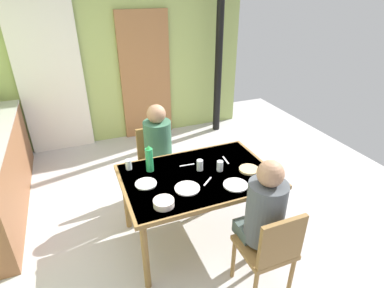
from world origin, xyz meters
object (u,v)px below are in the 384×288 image
person_near_diner (264,210)px  water_bottle_green_near (149,159)px  dining_table (198,181)px  serving_bowl_center (164,203)px  person_far_diner (158,143)px  chair_far_diner (156,160)px  chair_near_diner (270,249)px

person_near_diner → water_bottle_green_near: size_ratio=2.87×
water_bottle_green_near → dining_table: bearing=-31.2°
person_near_diner → serving_bowl_center: person_near_diner is taller
serving_bowl_center → person_near_diner: bearing=-28.7°
dining_table → person_far_diner: person_far_diner is taller
chair_far_diner → water_bottle_green_near: water_bottle_green_near is taller
chair_far_diner → water_bottle_green_near: 0.73m
chair_far_diner → person_near_diner: bearing=106.3°
chair_far_diner → serving_bowl_center: chair_far_diner is taller
person_near_diner → chair_far_diner: bearing=106.3°
dining_table → chair_near_diner: size_ratio=1.61×
person_near_diner → water_bottle_green_near: (-0.66, 0.93, 0.09)m
dining_table → water_bottle_green_near: (-0.39, 0.24, 0.20)m
person_far_diner → serving_bowl_center: (-0.25, -1.00, -0.01)m
dining_table → serving_bowl_center: (-0.43, -0.31, 0.10)m
person_far_diner → chair_far_diner: bearing=-90.0°
chair_near_diner → person_far_diner: size_ratio=1.13×
dining_table → chair_near_diner: bearing=-72.4°
dining_table → chair_far_diner: (-0.18, 0.82, -0.18)m
dining_table → serving_bowl_center: size_ratio=8.24×
person_far_diner → water_bottle_green_near: person_far_diner is taller
chair_near_diner → person_near_diner: 0.31m
person_near_diner → person_far_diner: bearing=107.8°
water_bottle_green_near → serving_bowl_center: 0.56m
dining_table → serving_bowl_center: 0.54m
chair_near_diner → person_near_diner: size_ratio=1.13×
chair_near_diner → chair_far_diner: 1.71m
dining_table → person_near_diner: size_ratio=1.82×
person_far_diner → water_bottle_green_near: (-0.21, -0.45, 0.09)m
dining_table → chair_near_diner: chair_near_diner is taller
person_near_diner → person_far_diner: size_ratio=1.00×
serving_bowl_center → person_far_diner: bearing=76.0°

